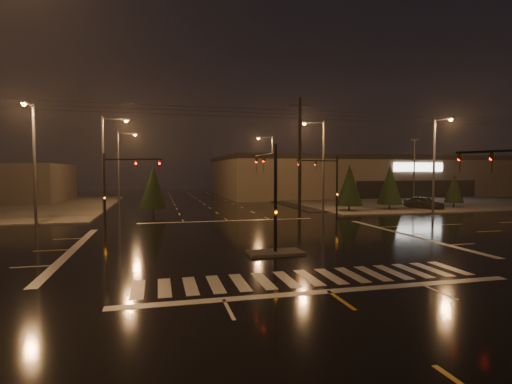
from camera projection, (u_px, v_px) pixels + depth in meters
ground at (258, 241)px, 25.67m from camera, size 140.00×140.00×0.00m
sidewalk_ne at (397, 200)px, 61.95m from camera, size 36.00×36.00×0.12m
median_island at (275, 253)px, 21.79m from camera, size 3.00×1.60×0.15m
crosswalk at (309, 278)px, 16.95m from camera, size 15.00×2.60×0.01m
stop_bar_near at (329, 291)px, 15.01m from camera, size 16.00×0.50×0.01m
stop_bar_far at (228, 221)px, 36.34m from camera, size 16.00×0.50×0.01m
parking_lot at (434, 200)px, 61.21m from camera, size 50.00×24.00×0.08m
retail_building at (373, 175)px, 78.45m from camera, size 60.20×28.30×7.20m
signal_mast_median at (271, 185)px, 22.50m from camera, size 0.25×4.59×6.00m
signal_mast_ne at (329, 179)px, 37.58m from camera, size 4.84×1.86×6.00m
signal_mast_nw at (117, 180)px, 33.02m from camera, size 4.84×1.86×6.00m
streetlight_1 at (106, 158)px, 40.13m from camera, size 2.77×0.32×10.00m
streetlight_2 at (121, 162)px, 55.64m from camera, size 2.77×0.32×10.00m
streetlight_3 at (321, 159)px, 43.56m from camera, size 2.77×0.32×10.00m
streetlight_4 at (271, 163)px, 62.95m from camera, size 2.77×0.32×10.00m
streetlight_5 at (33, 155)px, 32.37m from camera, size 0.32×2.77×10.00m
streetlight_6 at (436, 159)px, 41.49m from camera, size 0.32×2.77×10.00m
utility_pole_1 at (300, 156)px, 40.84m from camera, size 2.20×0.32×12.00m
conifer_0 at (349, 185)px, 44.52m from camera, size 2.91×2.91×5.25m
conifer_1 at (390, 185)px, 46.26m from camera, size 2.89×2.89×5.21m
conifer_2 at (454, 188)px, 48.53m from camera, size 2.27×2.27×4.25m
conifer_3 at (153, 187)px, 40.73m from camera, size 2.82×2.82×5.11m
car_parked at (424, 203)px, 47.39m from camera, size 3.48×4.98×1.57m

